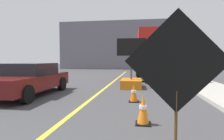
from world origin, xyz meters
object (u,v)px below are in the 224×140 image
(traffic_cone_near_sign, at_px, (143,109))
(pickup_car, at_px, (29,79))
(traffic_cone_mid_lane, at_px, (134,93))
(roadwork_sign, at_px, (177,64))
(arrow_board_trailer, at_px, (131,79))
(box_truck, at_px, (153,55))
(highway_guide_sign, at_px, (165,44))

(traffic_cone_near_sign, bearing_deg, pickup_car, 148.40)
(pickup_car, xyz_separation_m, traffic_cone_mid_lane, (4.54, -0.63, -0.36))
(roadwork_sign, height_order, traffic_cone_near_sign, roadwork_sign)
(arrow_board_trailer, xyz_separation_m, traffic_cone_mid_lane, (0.28, -3.55, -0.15))
(traffic_cone_near_sign, bearing_deg, arrow_board_trailer, 95.77)
(box_truck, height_order, highway_guide_sign, highway_guide_sign)
(pickup_car, bearing_deg, traffic_cone_mid_lane, -7.94)
(arrow_board_trailer, height_order, box_truck, box_truck)
(traffic_cone_near_sign, distance_m, traffic_cone_mid_lane, 2.38)
(arrow_board_trailer, relative_size, traffic_cone_mid_lane, 4.00)
(pickup_car, relative_size, highway_guide_sign, 0.90)
(roadwork_sign, relative_size, traffic_cone_mid_lane, 3.46)
(box_truck, relative_size, pickup_car, 1.48)
(box_truck, relative_size, highway_guide_sign, 1.34)
(traffic_cone_near_sign, bearing_deg, traffic_cone_mid_lane, 97.62)
(roadwork_sign, xyz_separation_m, box_truck, (0.35, 12.05, 0.44))
(roadwork_sign, bearing_deg, arrow_board_trailer, 98.50)
(pickup_car, bearing_deg, highway_guide_sign, 64.68)
(traffic_cone_mid_lane, bearing_deg, highway_guide_sign, 79.58)
(box_truck, bearing_deg, arrow_board_trailer, -107.03)
(traffic_cone_mid_lane, bearing_deg, box_truck, 81.99)
(roadwork_sign, height_order, arrow_board_trailer, arrow_board_trailer)
(roadwork_sign, relative_size, box_truck, 0.35)
(traffic_cone_near_sign, bearing_deg, roadwork_sign, -70.67)
(highway_guide_sign, bearing_deg, roadwork_sign, -96.31)
(highway_guide_sign, relative_size, traffic_cone_mid_lane, 7.42)
(roadwork_sign, bearing_deg, highway_guide_sign, 83.69)
(arrow_board_trailer, height_order, pickup_car, arrow_board_trailer)
(pickup_car, distance_m, traffic_cone_near_sign, 5.71)
(arrow_board_trailer, relative_size, box_truck, 0.40)
(roadwork_sign, xyz_separation_m, traffic_cone_mid_lane, (-0.81, 3.78, -1.14))
(traffic_cone_mid_lane, bearing_deg, arrow_board_trailer, 94.54)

